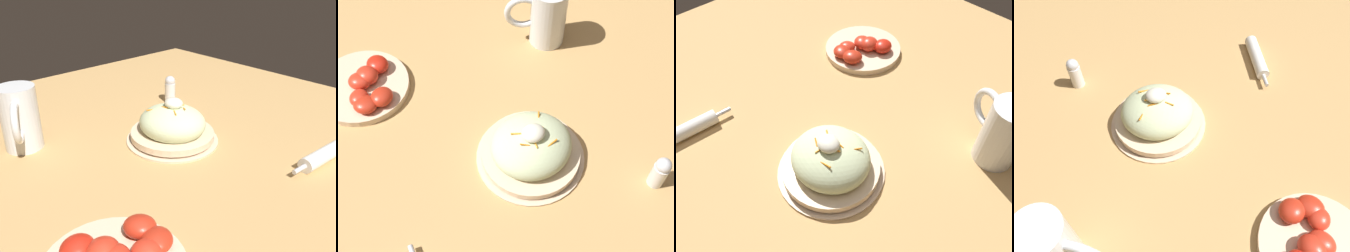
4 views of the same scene
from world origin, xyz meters
TOP-DOWN VIEW (x-y plane):
  - ground_plane at (0.00, 0.00)m, footprint 1.43×1.43m
  - salad_plate at (0.06, -0.07)m, footprint 0.22×0.22m
  - beer_mug at (0.26, 0.20)m, footprint 0.14×0.09m
  - napkin_roll at (-0.23, -0.23)m, footprint 0.04×0.18m
  - tomato_plate at (-0.17, 0.26)m, footprint 0.21×0.21m
  - salt_shaker at (0.24, -0.23)m, footprint 0.03×0.03m

SIDE VIEW (x-z plane):
  - ground_plane at x=0.00m, z-range 0.00..0.00m
  - napkin_roll at x=-0.23m, z-range 0.00..0.03m
  - tomato_plate at x=-0.17m, z-range -0.01..0.04m
  - salad_plate at x=0.06m, z-range -0.02..0.09m
  - salt_shaker at x=0.24m, z-range 0.00..0.08m
  - beer_mug at x=0.26m, z-range -0.01..0.14m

